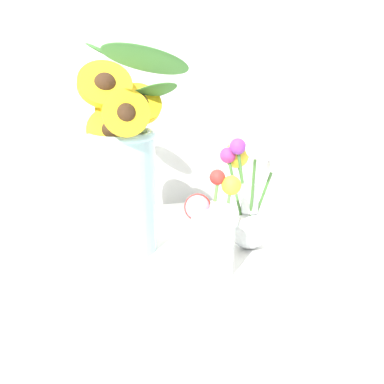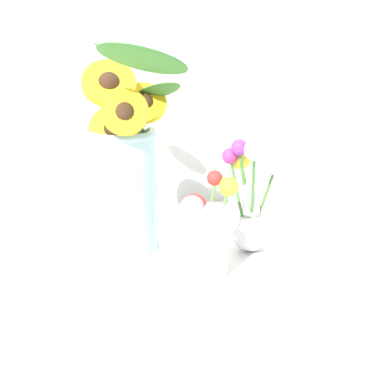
% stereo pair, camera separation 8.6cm
% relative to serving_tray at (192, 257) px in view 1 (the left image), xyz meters
% --- Properties ---
extents(ground_plane, '(6.00, 6.00, 0.00)m').
position_rel_serving_tray_xyz_m(ground_plane, '(0.03, -0.10, -0.01)').
color(ground_plane, white).
extents(serving_tray, '(0.52, 0.52, 0.02)m').
position_rel_serving_tray_xyz_m(serving_tray, '(0.00, 0.00, 0.00)').
color(serving_tray, white).
rests_on(serving_tray, ground_plane).
extents(mason_jar_sunflowers, '(0.18, 0.24, 0.35)m').
position_rel_serving_tray_xyz_m(mason_jar_sunflowers, '(-0.10, 0.05, 0.15)').
color(mason_jar_sunflowers, '#9ED1D6').
rests_on(mason_jar_sunflowers, serving_tray).
extents(vase_small_center, '(0.09, 0.08, 0.15)m').
position_rel_serving_tray_xyz_m(vase_small_center, '(0.01, -0.08, 0.08)').
color(vase_small_center, white).
rests_on(vase_small_center, serving_tray).
extents(vase_bulb_right, '(0.09, 0.12, 0.20)m').
position_rel_serving_tray_xyz_m(vase_bulb_right, '(0.09, -0.00, 0.09)').
color(vase_bulb_right, white).
rests_on(vase_bulb_right, serving_tray).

